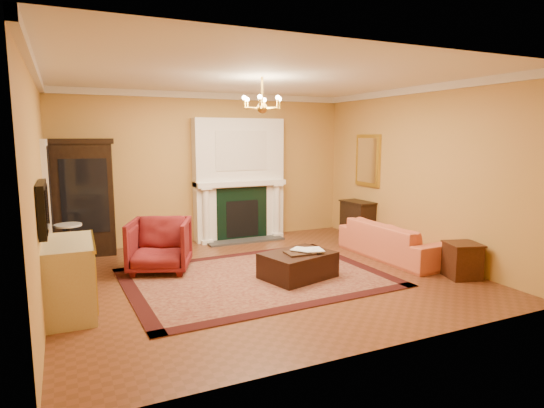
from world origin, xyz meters
TOP-DOWN VIEW (x-y plane):
  - floor at (0.00, 0.00)m, footprint 6.00×5.50m
  - ceiling at (0.00, 0.00)m, footprint 6.00×5.50m
  - wall_back at (0.00, 2.76)m, footprint 6.00×0.02m
  - wall_front at (0.00, -2.76)m, footprint 6.00×0.02m
  - wall_left at (-3.01, 0.00)m, footprint 0.02×5.50m
  - wall_right at (3.01, 0.00)m, footprint 0.02×5.50m
  - fireplace at (0.60, 2.57)m, footprint 1.90×0.70m
  - crown_molding at (0.00, 0.96)m, footprint 6.00×5.50m
  - doorway at (-2.95, 1.70)m, footprint 0.08×1.05m
  - tv_panel at (-2.95, -0.60)m, footprint 0.09×0.95m
  - gilt_mirror at (2.97, 1.40)m, footprint 0.06×0.76m
  - chandelier at (-0.00, 0.00)m, footprint 0.63×0.55m
  - oriental_rug at (-0.14, -0.06)m, footprint 3.92×3.00m
  - china_cabinet at (-2.40, 2.49)m, footprint 1.05×0.57m
  - wingback_armchair at (-1.39, 0.90)m, footprint 1.16×1.13m
  - pedestal_table at (-2.70, 1.59)m, footprint 0.42×0.42m
  - commode at (-2.73, -0.37)m, footprint 0.60×1.22m
  - coral_sofa at (2.53, -0.01)m, footprint 0.70×2.18m
  - end_table at (2.72, -1.37)m, footprint 0.56×0.56m
  - console_table at (2.78, 1.43)m, footprint 0.44×0.72m
  - leather_ottoman at (0.43, -0.34)m, footprint 1.19×0.99m
  - ottoman_tray at (0.42, -0.42)m, footprint 0.42×0.33m
  - book_a at (0.41, -0.44)m, footprint 0.21×0.16m
  - book_b at (0.56, -0.41)m, footprint 0.23×0.07m
  - topiary_left at (-0.08, 2.53)m, footprint 0.16×0.16m
  - topiary_right at (1.12, 2.53)m, footprint 0.17×0.17m

SIDE VIEW (x-z plane):
  - floor at x=0.00m, z-range -0.02..0.00m
  - oriental_rug at x=-0.14m, z-range 0.00..0.02m
  - leather_ottoman at x=0.43m, z-range 0.02..0.40m
  - end_table at x=2.72m, z-range 0.00..0.52m
  - console_table at x=2.78m, z-range 0.00..0.78m
  - ottoman_tray at x=0.42m, z-range 0.40..0.43m
  - coral_sofa at x=2.53m, z-range 0.00..0.85m
  - pedestal_table at x=-2.70m, z-range 0.06..0.81m
  - commode at x=-2.73m, z-range 0.00..0.89m
  - wingback_armchair at x=-1.39m, z-range 0.00..0.94m
  - book_b at x=0.56m, z-range 0.43..0.74m
  - book_a at x=0.41m, z-range 0.43..0.74m
  - china_cabinet at x=-2.40m, z-range 0.00..2.01m
  - doorway at x=-2.95m, z-range 0.00..2.10m
  - fireplace at x=0.60m, z-range -0.06..2.44m
  - tv_panel at x=-2.95m, z-range 1.06..1.64m
  - topiary_left at x=-0.08m, z-range 1.25..1.69m
  - topiary_right at x=1.12m, z-range 1.25..1.70m
  - wall_back at x=0.00m, z-range 0.00..3.00m
  - wall_front at x=0.00m, z-range 0.00..3.00m
  - wall_left at x=-3.01m, z-range 0.00..3.00m
  - wall_right at x=3.01m, z-range 0.00..3.00m
  - gilt_mirror at x=2.97m, z-range 1.12..2.17m
  - chandelier at x=0.00m, z-range 2.34..2.87m
  - crown_molding at x=0.00m, z-range 2.88..3.00m
  - ceiling at x=0.00m, z-range 3.00..3.02m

